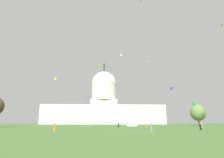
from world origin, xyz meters
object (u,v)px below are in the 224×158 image
capitol_building (104,105)px  kite_green_low (194,103)px  person_tan_mid_right (90,125)px  kite_pink_high (148,62)px  person_grey_front_center (151,127)px  kite_blue_low (88,98)px  kite_lime_mid (99,65)px  person_olive_mid_center (173,125)px  kite_orange_high (221,27)px  kite_violet_low (172,88)px  person_black_edge_west (201,127)px  person_black_lawn_far_left (118,125)px  person_orange_back_right (146,125)px  tree_east_mid (198,113)px  kite_white_high (121,55)px  event_tent (131,120)px  kite_black_mid (115,86)px  kite_cyan_high (132,73)px  person_orange_deep_crowd (55,128)px  kite_gold_mid (55,79)px  person_tan_aisle_center (202,126)px  kite_turquoise_high (140,2)px  kite_yellow_low (69,111)px  person_denim_back_center (146,124)px  person_maroon_lawn_far_right (54,125)px

capitol_building → kite_green_low: 148.27m
person_tan_mid_right → kite_pink_high: size_ratio=0.50×
person_grey_front_center → kite_blue_low: bearing=-103.2°
person_tan_mid_right → kite_lime_mid: 27.33m
person_olive_mid_center → person_tan_mid_right: (-36.31, 5.36, 0.07)m
capitol_building → kite_orange_high: (41.34, -145.19, 16.58)m
person_tan_mid_right → kite_orange_high: (49.13, -26.98, 35.63)m
kite_pink_high → kite_violet_low: size_ratio=0.87×
person_black_edge_west → kite_orange_high: size_ratio=0.40×
person_black_lawn_far_left → person_orange_back_right: person_black_lawn_far_left is taller
person_orange_back_right → kite_pink_high: size_ratio=0.48×
person_tan_mid_right → kite_orange_high: size_ratio=0.43×
person_olive_mid_center → kite_violet_low: (-5.22, -16.22, 13.41)m
kite_violet_low → kite_orange_high: bearing=48.6°
tree_east_mid → kite_orange_high: size_ratio=3.01×
kite_white_high → kite_blue_low: bearing=73.9°
person_tan_mid_right → kite_lime_mid: bearing=-133.2°
event_tent → kite_blue_low: bearing=150.0°
kite_black_mid → kite_lime_mid: bearing=55.6°
person_tan_mid_right → kite_orange_high: kite_orange_high is taller
kite_orange_high → kite_cyan_high: 77.60m
capitol_building → kite_violet_low: size_ratio=34.18×
person_orange_back_right → kite_pink_high: (11.73, 41.40, 36.62)m
person_orange_deep_crowd → kite_green_low: 49.01m
person_olive_mid_center → kite_gold_mid: bearing=-41.3°
capitol_building → kite_black_mid: capitol_building is taller
person_orange_back_right → person_tan_aisle_center: (14.02, -11.76, 0.05)m
event_tent → kite_turquoise_high: 53.26m
person_orange_deep_crowd → kite_gold_mid: 48.83m
person_black_lawn_far_left → event_tent: bearing=-101.6°
kite_yellow_low → kite_white_high: size_ratio=2.83×
event_tent → kite_yellow_low: 86.57m
person_olive_mid_center → kite_turquoise_high: size_ratio=0.69×
capitol_building → kite_blue_low: 104.51m
person_orange_back_right → person_grey_front_center: bearing=109.7°
kite_orange_high → kite_turquoise_high: (-27.67, 10.76, 16.74)m
person_olive_mid_center → kite_turquoise_high: bearing=-11.0°
person_tan_mid_right → kite_pink_high: kite_pink_high is taller
kite_white_high → kite_lime_mid: size_ratio=0.52×
kite_yellow_low → kite_white_high: bearing=-0.7°
person_denim_back_center → kite_white_high: size_ratio=1.19×
event_tent → person_grey_front_center: bearing=-93.5°
person_maroon_lawn_far_right → person_black_edge_west: size_ratio=0.99×
person_tan_mid_right → kite_white_high: 64.76m
capitol_building → person_maroon_lawn_far_right: (-21.65, -127.73, -19.12)m
person_maroon_lawn_far_right → person_tan_mid_right: size_ratio=0.93×
person_tan_aisle_center → kite_orange_high: (14.30, 6.78, 35.62)m
person_maroon_lawn_far_right → kite_cyan_high: bearing=117.9°
person_denim_back_center → kite_black_mid: 35.44m
capitol_building → person_grey_front_center: (6.64, -172.70, -18.97)m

